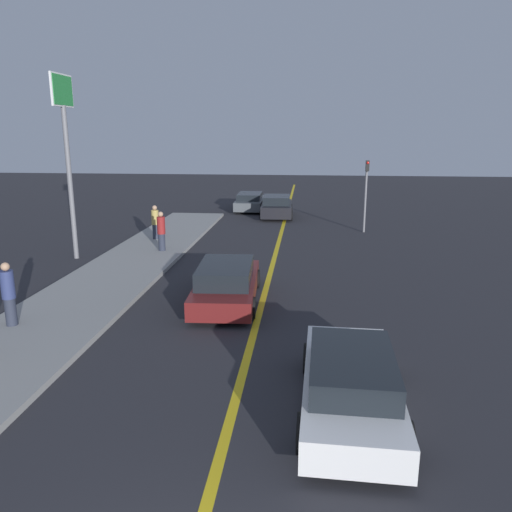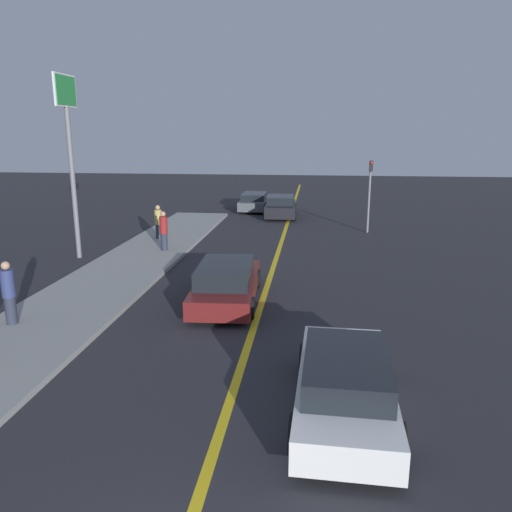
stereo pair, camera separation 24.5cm
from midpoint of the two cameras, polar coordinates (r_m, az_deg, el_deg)
The scene contains 11 objects.
road_center_line at distance 22.33m, azimuth 1.98°, elevation 0.46°, with size 0.20×60.00×0.01m.
sidewalk_left at distance 19.55m, azimuth -15.65°, elevation -1.78°, with size 3.33×27.64×0.16m.
car_near_right_lane at distance 9.85m, azimuth 10.02°, elevation -14.02°, with size 1.97×4.65×1.25m.
car_ahead_center at distance 15.68m, azimuth -3.83°, elevation -3.10°, with size 2.13×4.83×1.27m.
car_far_distant at distance 31.67m, azimuth 2.16°, elevation 5.66°, with size 2.10×4.27×1.36m.
car_parked_left_lot at distance 34.61m, azimuth -0.88°, elevation 6.25°, with size 1.97×4.71×1.18m.
pedestrian_mid_group at distance 14.86m, azimuth -26.86°, elevation -3.90°, with size 0.35×0.35×1.74m.
pedestrian_far_standing at distance 22.17m, azimuth -11.08°, elevation 2.80°, with size 0.35×0.35×1.72m.
pedestrian_by_sign at distance 24.77m, azimuth -11.72°, elevation 3.81°, with size 0.35×0.35×1.64m.
traffic_light at distance 27.04m, azimuth 12.20°, elevation 7.56°, with size 0.18×0.40×3.80m.
roadside_sign at distance 22.02m, azimuth -21.29°, elevation 13.49°, with size 0.20×1.70×7.44m.
Camera 1 is at (1.32, -3.68, 5.19)m, focal length 35.00 mm.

